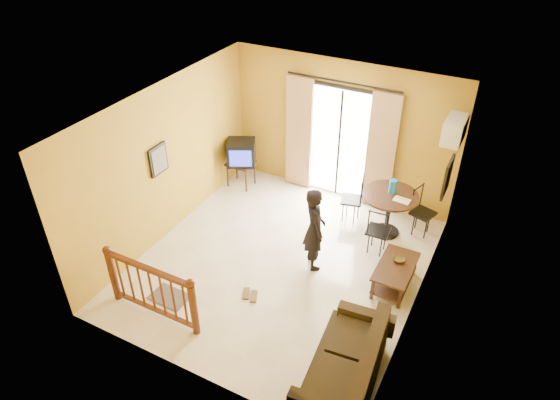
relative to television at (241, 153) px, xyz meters
The scene contains 19 objects.
ground 2.73m from the television, 44.49° to the right, with size 5.00×5.00×0.00m, color beige.
room_shell 2.77m from the television, 44.49° to the right, with size 5.00×5.00×5.00m.
balcony_door 2.00m from the television, 17.73° to the left, with size 2.25×0.14×2.46m.
tv_table 0.33m from the television, behind, with size 0.54×0.45×0.54m.
television is the anchor object (origin of this frame).
picture_left 2.20m from the television, 99.71° to the right, with size 0.05×0.42×0.52m.
dining_table 3.18m from the television, ahead, with size 1.00×1.00×0.83m.
water_jug 3.18m from the television, ahead, with size 0.14×0.14×0.25m, color blue.
serving_tray 3.41m from the television, ahead, with size 0.28×0.18×0.02m, color #F3E2CF.
dining_chairs 3.23m from the television, ahead, with size 1.79×1.33×0.95m.
air_conditioner 4.19m from the television, ahead, with size 0.31×0.60×0.40m.
botanical_print 4.21m from the television, ahead, with size 0.05×0.50×0.60m.
coffee_table 4.03m from the television, 21.67° to the right, with size 0.54×0.97×0.43m.
bowl 3.97m from the television, 19.91° to the right, with size 0.19×0.19×0.06m, color #523F1C.
sofa 5.15m from the television, 43.41° to the right, with size 0.95×1.80×0.83m.
standing_person 2.84m from the television, 34.14° to the right, with size 0.55×0.36×1.50m, color black.
stair_balustrade 3.81m from the television, 79.12° to the right, with size 1.63×0.13×1.04m.
doormat 3.52m from the television, 78.56° to the right, with size 0.60×0.40×0.02m, color #534943.
sandals 3.36m from the television, 56.96° to the right, with size 0.34×0.27×0.03m.
Camera 1 is at (2.96, -5.71, 5.68)m, focal length 32.00 mm.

